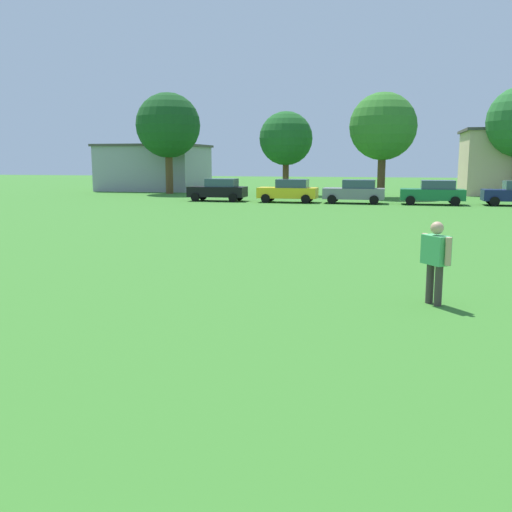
# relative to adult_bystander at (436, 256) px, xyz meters

# --- Properties ---
(ground_plane) EXTENTS (160.00, 160.00, 0.00)m
(ground_plane) POSITION_rel_adult_bystander_xyz_m (-6.32, 15.23, -1.06)
(ground_plane) COLOR #387528
(adult_bystander) EXTENTS (0.61, 0.69, 1.78)m
(adult_bystander) POSITION_rel_adult_bystander_xyz_m (0.00, 0.00, 0.00)
(adult_bystander) COLOR #3F3833
(adult_bystander) RESTS_ON ground
(parked_car_black_0) EXTENTS (4.30, 2.02, 1.68)m
(parked_car_black_0) POSITION_rel_adult_bystander_xyz_m (-13.71, 29.21, -0.20)
(parked_car_black_0) COLOR black
(parked_car_black_0) RESTS_ON ground
(parked_car_yellow_1) EXTENTS (4.30, 2.02, 1.68)m
(parked_car_yellow_1) POSITION_rel_adult_bystander_xyz_m (-8.29, 29.05, -0.20)
(parked_car_yellow_1) COLOR yellow
(parked_car_yellow_1) RESTS_ON ground
(parked_car_gray_2) EXTENTS (4.30, 2.02, 1.68)m
(parked_car_gray_2) POSITION_rel_adult_bystander_xyz_m (-3.52, 29.14, -0.20)
(parked_car_gray_2) COLOR slate
(parked_car_gray_2) RESTS_ON ground
(parked_car_green_3) EXTENTS (4.30, 2.02, 1.68)m
(parked_car_green_3) POSITION_rel_adult_bystander_xyz_m (1.85, 29.19, -0.20)
(parked_car_green_3) COLOR #196B38
(parked_car_green_3) RESTS_ON ground
(tree_far_left) EXTENTS (5.84, 5.84, 9.10)m
(tree_far_left) POSITION_rel_adult_bystander_xyz_m (-20.99, 37.61, 5.09)
(tree_far_left) COLOR brown
(tree_far_left) RESTS_ON ground
(tree_left) EXTENTS (4.66, 4.66, 7.26)m
(tree_left) POSITION_rel_adult_bystander_xyz_m (-10.15, 37.87, 3.85)
(tree_left) COLOR brown
(tree_left) RESTS_ON ground
(tree_center_left) EXTENTS (5.45, 5.45, 8.49)m
(tree_center_left) POSITION_rel_adult_bystander_xyz_m (-1.87, 36.31, 4.68)
(tree_center_left) COLOR brown
(tree_center_left) RESTS_ON ground
(house_right) EXTENTS (10.07, 8.63, 4.63)m
(house_right) POSITION_rel_adult_bystander_xyz_m (-24.93, 43.49, 1.27)
(house_right) COLOR #9999A3
(house_right) RESTS_ON ground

